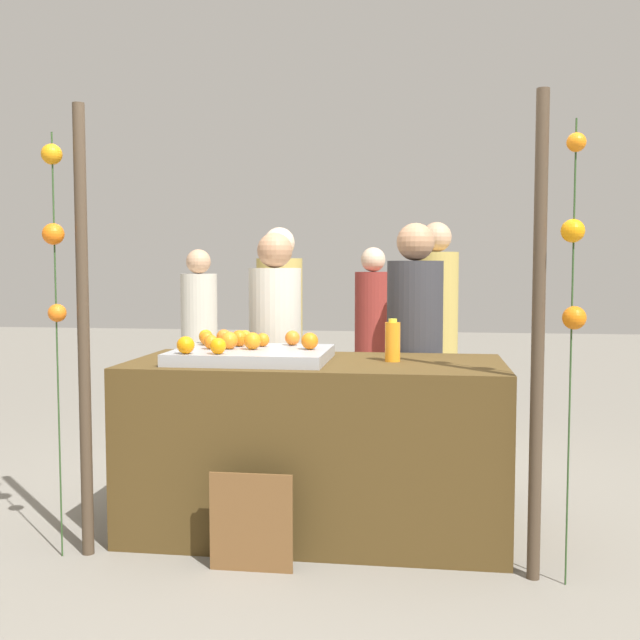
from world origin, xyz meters
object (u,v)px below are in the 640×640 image
at_px(stall_counter, 316,446).
at_px(chalkboard_sign, 251,523).
at_px(vendor_right, 414,372).
at_px(orange_1, 239,338).
at_px(vendor_left, 275,372).
at_px(juice_bottle, 393,341).
at_px(orange_0, 263,340).

xyz_separation_m(stall_counter, chalkboard_sign, (-0.21, -0.56, -0.23)).
relative_size(stall_counter, chalkboard_sign, 4.14).
bearing_deg(vendor_right, orange_1, -149.63).
bearing_deg(vendor_left, chalkboard_sign, -83.88).
bearing_deg(juice_bottle, vendor_right, 79.85).
bearing_deg(juice_bottle, vendor_left, 139.57).
distance_m(orange_0, chalkboard_sign, 1.01).
bearing_deg(orange_0, stall_counter, -17.00).
bearing_deg(juice_bottle, orange_1, 176.71).
height_order(juice_bottle, chalkboard_sign, juice_bottle).
bearing_deg(orange_1, vendor_right, 30.37).
relative_size(chalkboard_sign, vendor_left, 0.29).
xyz_separation_m(stall_counter, vendor_right, (0.50, 0.62, 0.31)).
distance_m(stall_counter, chalkboard_sign, 0.64).
xyz_separation_m(stall_counter, juice_bottle, (0.39, 0.03, 0.55)).
bearing_deg(vendor_right, orange_0, -146.49).
xyz_separation_m(orange_1, vendor_left, (0.08, 0.58, -0.26)).
bearing_deg(vendor_left, juice_bottle, -40.43).
height_order(stall_counter, vendor_left, vendor_left).
height_order(stall_counter, orange_1, orange_1).
bearing_deg(vendor_left, orange_1, -97.75).
height_order(orange_1, vendor_right, vendor_right).
relative_size(orange_1, juice_bottle, 0.40).
xyz_separation_m(orange_1, chalkboard_sign, (0.21, -0.64, -0.77)).
bearing_deg(orange_0, chalkboard_sign, -82.55).
height_order(stall_counter, vendor_right, vendor_right).
height_order(chalkboard_sign, vendor_left, vendor_left).
bearing_deg(chalkboard_sign, orange_1, 108.22).
bearing_deg(juice_bottle, chalkboard_sign, -135.76).
xyz_separation_m(juice_bottle, vendor_right, (0.10, 0.59, -0.24)).
xyz_separation_m(juice_bottle, chalkboard_sign, (-0.61, -0.59, -0.77)).
height_order(orange_0, vendor_left, vendor_left).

